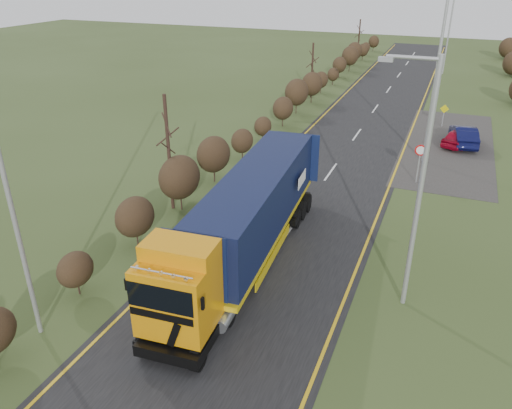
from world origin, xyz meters
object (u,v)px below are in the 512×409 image
at_px(lorry, 247,217).
at_px(car_red_hatchback, 460,138).
at_px(speed_sign, 420,156).
at_px(car_blue_sedan, 464,136).
at_px(streetlight_near, 418,180).

xyz_separation_m(lorry, car_red_hatchback, (7.97, 19.61, -1.59)).
bearing_deg(speed_sign, car_blue_sedan, 74.04).
relative_size(car_blue_sedan, speed_sign, 1.80).
bearing_deg(streetlight_near, car_blue_sedan, 85.14).
bearing_deg(lorry, speed_sign, 59.39).
distance_m(lorry, car_blue_sedan, 21.63).
height_order(car_red_hatchback, car_blue_sedan, car_blue_sedan).
xyz_separation_m(lorry, car_blue_sedan, (8.21, 19.95, -1.52)).
xyz_separation_m(car_blue_sedan, streetlight_near, (-1.73, -20.35, 4.38)).
relative_size(lorry, car_blue_sedan, 3.36).
relative_size(car_red_hatchback, streetlight_near, 0.40).
bearing_deg(car_red_hatchback, streetlight_near, 106.09).
distance_m(car_red_hatchback, streetlight_near, 20.55).
distance_m(car_blue_sedan, streetlight_near, 20.88).
bearing_deg(car_red_hatchback, speed_sign, 95.37).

